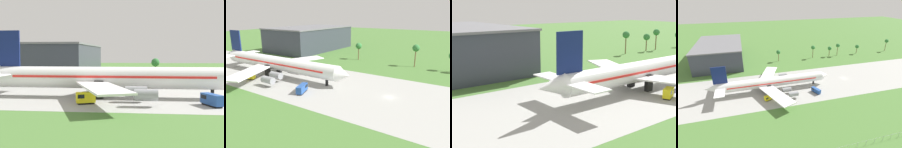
# 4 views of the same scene
# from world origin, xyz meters

# --- Properties ---
(jet_airliner) EXTENTS (75.63, 53.62, 18.44)m
(jet_airliner) POSITION_xyz_m (-52.08, -1.69, 5.35)
(jet_airliner) COLOR white
(jet_airliner) RESTS_ON ground_plane
(baggage_tug) EXTENTS (4.14, 6.62, 2.79)m
(baggage_tug) POSITION_xyz_m (-26.94, -12.34, 1.49)
(baggage_tug) COLOR black
(baggage_tug) RESTS_ON ground_plane
(fuel_truck) EXTENTS (4.87, 3.49, 2.84)m
(fuel_truck) POSITION_xyz_m (-56.01, -12.82, 1.51)
(fuel_truck) COLOR black
(fuel_truck) RESTS_ON ground_plane
(terminal_building) EXTENTS (36.72, 61.20, 16.66)m
(terminal_building) POSITION_xyz_m (-85.46, 60.92, 8.34)
(terminal_building) COLOR #333842
(terminal_building) RESTS_ON ground_plane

